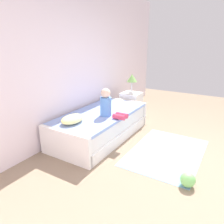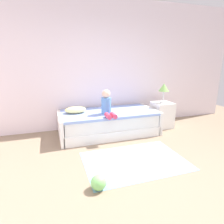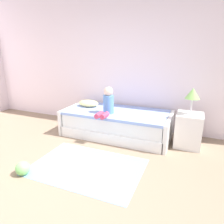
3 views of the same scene
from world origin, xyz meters
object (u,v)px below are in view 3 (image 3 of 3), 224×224
at_px(table_lamp, 193,95).
at_px(toy_ball, 23,168).
at_px(child_figure, 107,103).
at_px(bed, 117,123).
at_px(pillow, 89,103).
at_px(nightstand, 188,130).

relative_size(table_lamp, toy_ball, 2.28).
distance_m(child_figure, toy_ball, 1.78).
height_order(bed, pillow, pillow).
height_order(child_figure, toy_ball, child_figure).
bearing_deg(nightstand, bed, -179.55).
bearing_deg(pillow, child_figure, -29.27).
relative_size(table_lamp, pillow, 1.02).
xyz_separation_m(nightstand, pillow, (-2.04, 0.09, 0.26)).
relative_size(pillow, toy_ball, 2.23).
xyz_separation_m(table_lamp, toy_ball, (-2.04, -1.81, -0.84)).
height_order(pillow, toy_ball, pillow).
height_order(bed, child_figure, child_figure).
relative_size(bed, table_lamp, 4.69).
xyz_separation_m(bed, toy_ball, (-0.69, -1.80, -0.15)).
relative_size(bed, pillow, 4.80).
bearing_deg(pillow, nightstand, -2.51).
xyz_separation_m(table_lamp, child_figure, (-1.45, -0.24, -0.23)).
bearing_deg(child_figure, table_lamp, 9.36).
distance_m(child_figure, pillow, 0.69).
distance_m(nightstand, toy_ball, 2.73).
bearing_deg(child_figure, nightstand, 9.36).
xyz_separation_m(pillow, toy_ball, (0.00, -1.90, -0.47)).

